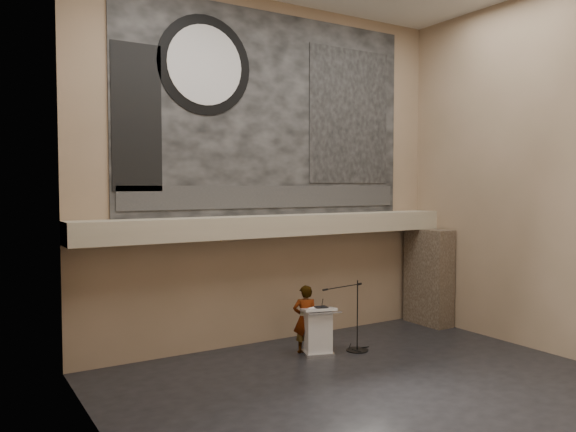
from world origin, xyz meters
TOP-DOWN VIEW (x-y plane):
  - floor at (0.00, 0.00)m, footprint 10.00×10.00m
  - wall_back at (0.00, 4.00)m, footprint 10.00×0.02m
  - wall_left at (-5.00, 0.00)m, footprint 0.02×8.00m
  - wall_right at (5.00, 0.00)m, footprint 0.02×8.00m
  - soffit at (0.00, 3.60)m, footprint 10.00×0.80m
  - sprinkler_left at (-1.60, 3.55)m, footprint 0.04×0.04m
  - sprinkler_right at (1.90, 3.55)m, footprint 0.04×0.04m
  - banner at (0.00, 3.97)m, footprint 8.00×0.05m
  - banner_text_strip at (0.00, 3.93)m, footprint 7.76×0.02m
  - banner_clock_rim at (-1.80, 3.93)m, footprint 2.30×0.02m
  - banner_clock_face at (-1.80, 3.91)m, footprint 1.84×0.02m
  - banner_building_print at (2.40, 3.93)m, footprint 2.60×0.02m
  - banner_brick_print at (-3.40, 3.93)m, footprint 1.10×0.02m
  - stone_pier at (4.65, 3.15)m, footprint 0.60×1.40m
  - lectern at (0.29, 2.34)m, footprint 0.87×0.72m
  - binder at (0.35, 2.30)m, footprint 0.30×0.26m
  - papers at (0.20, 2.34)m, footprint 0.26×0.31m
  - speaker_person at (0.14, 2.66)m, footprint 0.69×0.58m
  - mic_stand at (1.25, 2.13)m, footprint 1.37×0.52m

SIDE VIEW (x-z plane):
  - floor at x=0.00m, z-range 0.00..0.00m
  - mic_stand at x=1.25m, z-range -0.59..1.10m
  - lectern at x=0.29m, z-range -0.02..1.12m
  - speaker_person at x=0.14m, z-range 0.00..1.60m
  - papers at x=0.20m, z-range 1.10..1.10m
  - binder at x=0.35m, z-range 1.10..1.14m
  - stone_pier at x=4.65m, z-range 0.00..2.70m
  - sprinkler_left at x=-1.60m, z-range 2.64..2.70m
  - sprinkler_right at x=1.90m, z-range 2.64..2.70m
  - soffit at x=0.00m, z-range 2.70..3.20m
  - banner_text_strip at x=0.00m, z-range 3.38..3.93m
  - wall_back at x=0.00m, z-range 0.00..8.50m
  - wall_left at x=-5.00m, z-range 0.00..8.50m
  - wall_right at x=5.00m, z-range 0.00..8.50m
  - banner_brick_print at x=-3.40m, z-range 3.80..7.00m
  - banner at x=0.00m, z-range 3.20..8.20m
  - banner_building_print at x=2.40m, z-range 4.00..7.60m
  - banner_clock_rim at x=-1.80m, z-range 5.55..7.85m
  - banner_clock_face at x=-1.80m, z-range 5.78..7.62m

